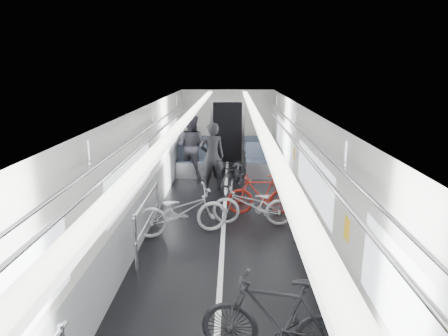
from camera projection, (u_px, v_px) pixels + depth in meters
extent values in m
cube|color=black|center=(222.00, 255.00, 6.80)|extent=(3.00, 14.00, 0.01)
cube|color=white|center=(222.00, 115.00, 6.21)|extent=(3.00, 14.00, 0.02)
cube|color=silver|center=(130.00, 188.00, 6.54)|extent=(0.02, 14.00, 2.40)
cube|color=silver|center=(314.00, 189.00, 6.47)|extent=(0.02, 14.00, 2.40)
cube|color=silver|center=(227.00, 126.00, 13.29)|extent=(3.00, 0.02, 2.40)
cube|color=white|center=(222.00, 255.00, 6.80)|extent=(0.08, 13.80, 0.01)
cube|color=gray|center=(135.00, 230.00, 6.72)|extent=(0.01, 13.90, 0.90)
cube|color=gray|center=(310.00, 232.00, 6.66)|extent=(0.01, 13.90, 0.90)
cube|color=white|center=(131.00, 176.00, 6.49)|extent=(0.01, 10.80, 0.75)
cube|color=white|center=(313.00, 177.00, 6.42)|extent=(0.01, 10.80, 0.75)
cube|color=white|center=(186.00, 118.00, 6.23)|extent=(0.14, 13.40, 0.05)
cube|color=white|center=(257.00, 119.00, 6.21)|extent=(0.14, 13.40, 0.05)
cube|color=black|center=(227.00, 132.00, 13.28)|extent=(0.95, 0.10, 2.00)
imported|color=#AFAFB4|center=(182.00, 211.00, 7.58)|extent=(1.88, 1.13, 0.93)
imported|color=black|center=(277.00, 319.00, 4.27)|extent=(1.72, 0.75, 1.00)
imported|color=#A5A4A8|center=(253.00, 205.00, 8.04)|extent=(1.66, 0.68, 0.85)
imported|color=maroon|center=(261.00, 195.00, 8.61)|extent=(1.50, 0.46, 0.89)
imported|color=black|center=(234.00, 174.00, 10.20)|extent=(1.07, 1.84, 0.92)
imported|color=black|center=(212.00, 157.00, 10.20)|extent=(0.73, 0.57, 1.78)
imported|color=#2C2A32|center=(191.00, 146.00, 11.47)|extent=(1.04, 0.92, 1.82)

